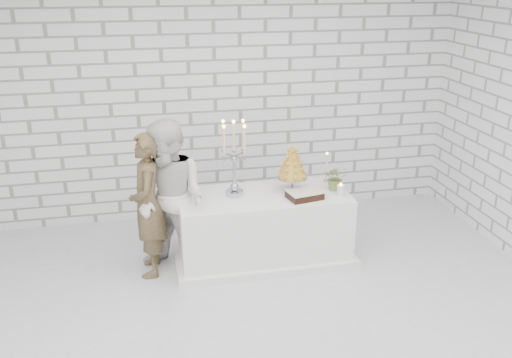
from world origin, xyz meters
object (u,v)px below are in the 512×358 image
Objects in this scene: cake_table at (263,227)px; bride at (171,199)px; candelabra at (234,158)px; groom at (148,205)px; croquembouche at (292,168)px.

bride reaches higher than cake_table.
cake_table is at bearing 47.11° from bride.
bride is at bearing -169.43° from candelabra.
cake_table is 0.84m from candelabra.
candelabra reaches higher than cake_table.
bride reaches higher than groom.
bride is 0.76m from candelabra.
groom reaches higher than cake_table.
croquembouche is at bearing 7.39° from cake_table.
candelabra is at bearing 170.39° from cake_table.
bride is 1.99× the size of candelabra.
groom is 1.86× the size of candelabra.
candelabra is at bearing 179.14° from croquembouche.
groom is at bearing -176.84° from croquembouche.
bride reaches higher than candelabra.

